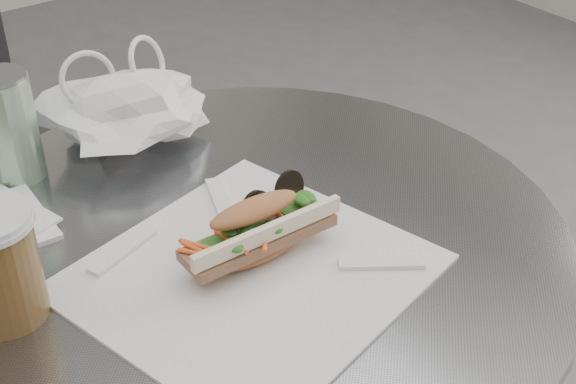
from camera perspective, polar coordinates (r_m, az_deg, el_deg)
sandwich_paper at (r=0.88m, az=-2.72°, el=-5.83°), size 0.41×0.40×0.00m
banh_mi at (r=0.87m, az=-2.21°, el=-2.85°), size 0.22×0.09×0.07m
sunglasses at (r=0.96m, az=-1.17°, el=-0.69°), size 0.11×0.04×0.05m
plastic_bag at (r=1.09m, az=-11.20°, el=5.51°), size 0.24×0.20×0.10m
drink_can at (r=1.06m, az=-19.33°, el=4.39°), size 0.07×0.07×0.14m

